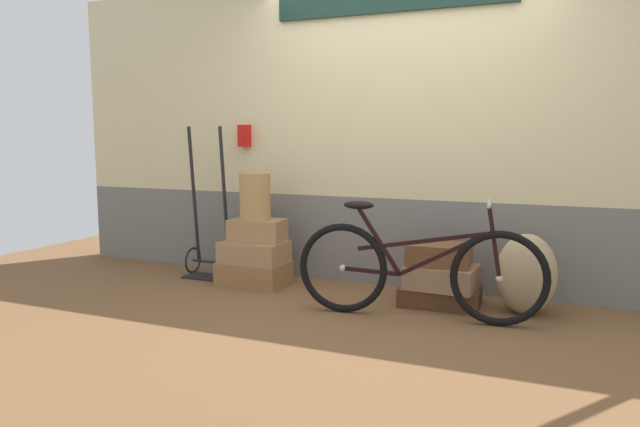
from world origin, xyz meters
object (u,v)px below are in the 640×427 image
suitcase_5 (439,254)px  luggage_trolley (209,238)px  suitcase_2 (258,230)px  bicycle (417,270)px  suitcase_4 (441,277)px  wicker_basket (255,196)px  burlap_sack (526,274)px  suitcase_0 (254,273)px  suitcase_1 (254,252)px  suitcase_3 (440,295)px

suitcase_5 → luggage_trolley: luggage_trolley is taller
suitcase_2 → bicycle: bicycle is taller
luggage_trolley → suitcase_4: bearing=-3.7°
wicker_basket → burlap_sack: bearing=0.3°
burlap_sack → suitcase_5: bearing=-177.4°
suitcase_0 → suitcase_4: 1.63m
suitcase_1 → suitcase_4: size_ratio=1.05×
suitcase_1 → wicker_basket: (0.00, 0.02, 0.48)m
suitcase_0 → suitcase_4: size_ratio=1.13×
suitcase_1 → burlap_sack: size_ratio=0.92×
suitcase_0 → luggage_trolley: luggage_trolley is taller
suitcase_1 → suitcase_2: suitcase_2 is taller
burlap_sack → bicycle: (-0.69, -0.42, 0.06)m
suitcase_5 → luggage_trolley: size_ratio=0.34×
suitcase_4 → bicycle: (-0.09, -0.38, 0.12)m
suitcase_0 → suitcase_3: 1.61m
bicycle → luggage_trolley: bearing=165.8°
suitcase_1 → bicycle: bearing=-13.7°
suitcase_1 → suitcase_3: bearing=2.3°
suitcase_2 → wicker_basket: wicker_basket is taller
suitcase_4 → luggage_trolley: size_ratio=0.38×
suitcase_0 → suitcase_1: size_ratio=1.07×
suitcase_0 → luggage_trolley: 0.61m
suitcase_4 → wicker_basket: 1.70m
suitcase_4 → bicycle: 0.41m
suitcase_3 → wicker_basket: bearing=176.9°
suitcase_2 → suitcase_5: 1.57m
wicker_basket → burlap_sack: (2.21, 0.01, -0.48)m
suitcase_4 → suitcase_1: bearing=-176.8°
suitcase_4 → burlap_sack: (0.60, 0.04, 0.07)m
suitcase_0 → suitcase_1: suitcase_1 is taller
suitcase_3 → luggage_trolley: (-2.15, 0.09, 0.28)m
suitcase_4 → bicycle: bearing=-100.5°
suitcase_0 → suitcase_2: size_ratio=1.26×
suitcase_2 → suitcase_5: bearing=-6.4°
suitcase_4 → suitcase_2: bearing=-177.9°
suitcase_5 → wicker_basket: bearing=176.4°
suitcase_3 → wicker_basket: size_ratio=1.49×
suitcase_5 → wicker_basket: wicker_basket is taller
suitcase_0 → suitcase_2: 0.38m
suitcase_3 → suitcase_4: size_ratio=1.16×
bicycle → wicker_basket: bearing=164.9°
suitcase_2 → luggage_trolley: bearing=163.5°
suitcase_0 → bicycle: bicycle is taller
wicker_basket → bicycle: bearing=-15.1°
suitcase_0 → burlap_sack: 2.23m
suitcase_5 → wicker_basket: size_ratio=1.16×
suitcase_2 → suitcase_3: 1.63m
bicycle → burlap_sack: bearing=31.3°
suitcase_3 → bicycle: size_ratio=0.34×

